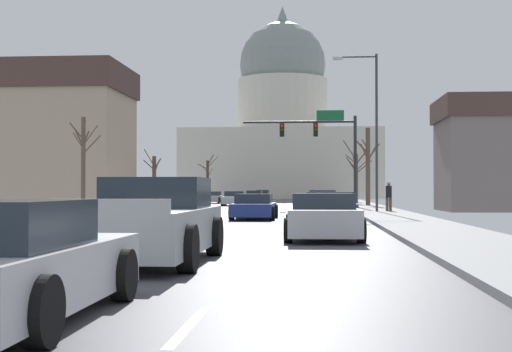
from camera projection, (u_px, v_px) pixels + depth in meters
The scene contains 23 objects.
ground at pixel (219, 216), 36.79m from camera, with size 20.00×180.00×0.20m.
signal_gantry at pixel (323, 138), 50.83m from camera, with size 7.91×0.41×6.71m.
street_lamp_right at pixel (371, 119), 40.37m from camera, with size 2.48×0.24×8.70m.
capitol_building at pixel (283, 131), 111.01m from camera, with size 29.03×18.52×29.19m.
sedan_near_00 at pixel (323, 201), 47.66m from camera, with size 2.20×4.59×1.29m.
sedan_near_01 at pixel (321, 204), 40.52m from camera, with size 2.05×4.23×1.18m.
sedan_near_02 at pixel (254, 207), 33.29m from camera, with size 2.01×4.56×1.15m.
sedan_near_03 at pixel (331, 210), 26.86m from camera, with size 2.14×4.43×1.26m.
sedan_near_04 at pixel (323, 217), 19.85m from camera, with size 2.13×4.47×1.25m.
pickup_truck_near_05 at pixel (150, 224), 13.71m from camera, with size 2.32×5.36×1.60m.
sedan_near_06 at pixel (6, 265), 7.60m from camera, with size 1.96×4.31×1.26m.
sedan_oncoming_00 at pixel (234, 199), 60.47m from camera, with size 2.07×4.58×1.19m.
sedan_oncoming_01 at pixel (211, 198), 69.16m from camera, with size 2.07×4.70×1.14m.
sedan_oncoming_02 at pixel (254, 196), 81.94m from camera, with size 2.19×4.49×1.19m.
sedan_oncoming_03 at pixel (263, 195), 94.71m from camera, with size 2.03×4.62×1.24m.
flank_building_00 at pixel (46, 136), 58.50m from camera, with size 12.94×9.54×11.14m.
bare_tree_00 at pixel (356, 178), 69.55m from camera, with size 2.12×1.60×4.53m.
bare_tree_01 at pixel (83, 160), 41.66m from camera, with size 1.97×1.43×5.33m.
bare_tree_02 at pixel (356, 176), 60.77m from camera, with size 2.44×2.31×5.30m.
bare_tree_03 at pixel (208, 178), 90.77m from camera, with size 2.55×1.40×5.45m.
bare_tree_04 at pixel (368, 164), 55.44m from camera, with size 2.09×2.33×5.87m.
bare_tree_05 at pixel (154, 178), 61.60m from camera, with size 1.78×1.99×4.54m.
pedestrian_00 at pixel (389, 195), 40.96m from camera, with size 0.35×0.34×1.64m.
Camera 1 is at (4.75, -36.56, 1.37)m, focal length 51.40 mm.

